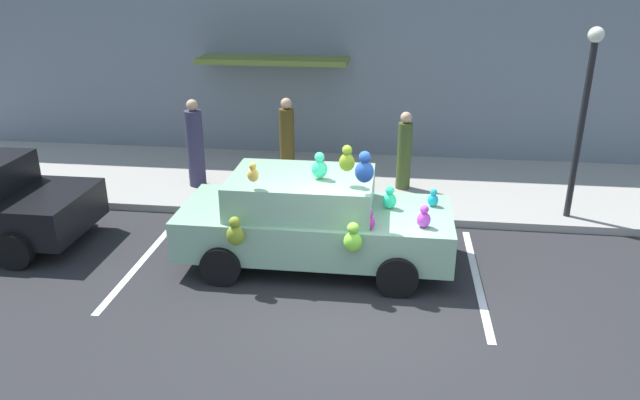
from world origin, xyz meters
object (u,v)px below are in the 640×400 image
pedestrian_near_shopfront (404,153)px  plush_covered_car (312,219)px  teddy_bear_on_sidewalk (319,184)px  pedestrian_walking_past (195,146)px  street_lamp_post (585,104)px  pedestrian_by_lamp (287,139)px

pedestrian_near_shopfront → plush_covered_car: bearing=-113.7°
teddy_bear_on_sidewalk → pedestrian_walking_past: 2.85m
street_lamp_post → pedestrian_walking_past: (-7.64, 0.77, -1.31)m
pedestrian_near_shopfront → pedestrian_by_lamp: pedestrian_by_lamp is taller
teddy_bear_on_sidewalk → pedestrian_walking_past: size_ratio=0.37×
plush_covered_car → pedestrian_walking_past: (-2.97, 3.04, 0.23)m
pedestrian_walking_past → pedestrian_by_lamp: bearing=28.0°
street_lamp_post → pedestrian_by_lamp: 6.22m
plush_covered_car → pedestrian_walking_past: bearing=134.3°
pedestrian_walking_past → street_lamp_post: bearing=-5.7°
pedestrian_near_shopfront → pedestrian_walking_past: bearing=-175.1°
street_lamp_post → pedestrian_near_shopfront: street_lamp_post is taller
street_lamp_post → pedestrian_walking_past: size_ratio=1.86×
pedestrian_walking_past → pedestrian_by_lamp: size_ratio=1.07×
plush_covered_car → pedestrian_near_shopfront: size_ratio=2.62×
plush_covered_car → teddy_bear_on_sidewalk: bearing=95.0°
pedestrian_by_lamp → street_lamp_post: bearing=-16.7°
plush_covered_car → street_lamp_post: bearing=25.9°
plush_covered_car → pedestrian_walking_past: plush_covered_car is taller
plush_covered_car → pedestrian_near_shopfront: bearing=66.3°
plush_covered_car → pedestrian_near_shopfront: plush_covered_car is taller
pedestrian_near_shopfront → teddy_bear_on_sidewalk: bearing=-152.6°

